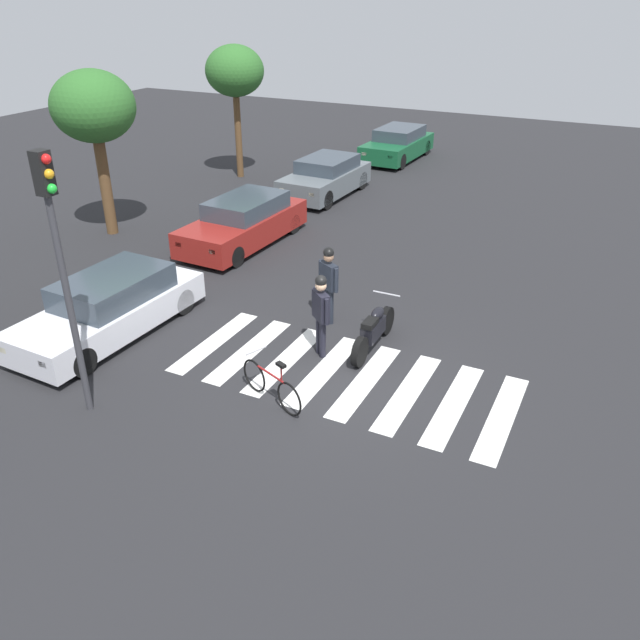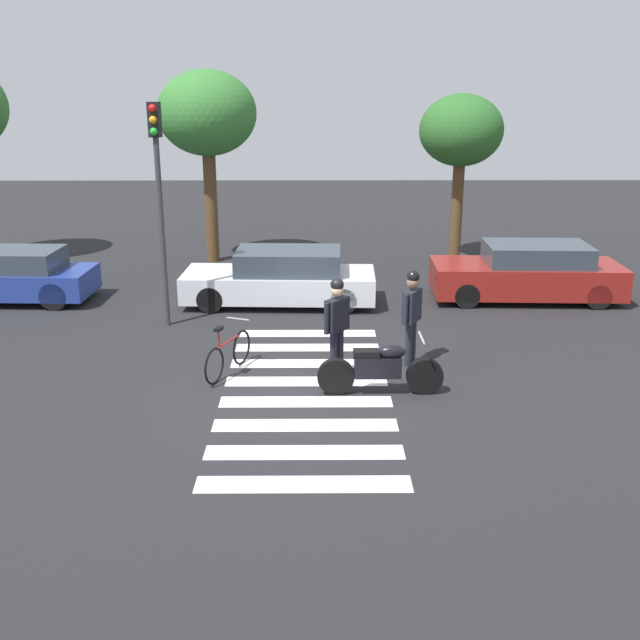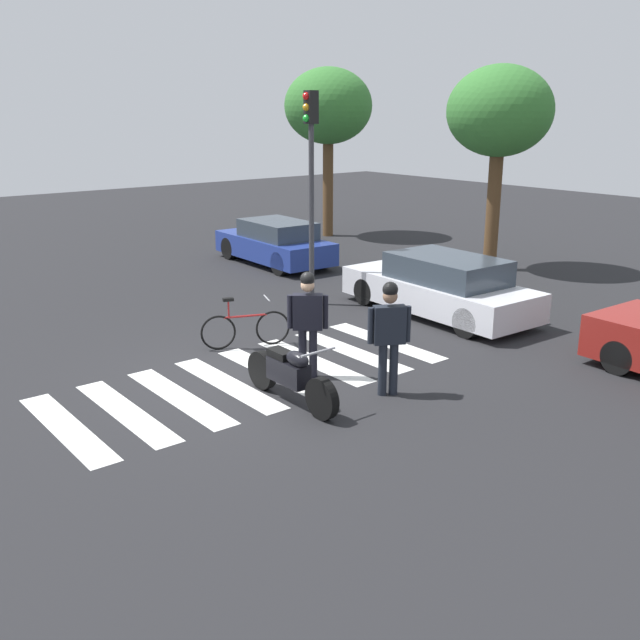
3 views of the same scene
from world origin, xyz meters
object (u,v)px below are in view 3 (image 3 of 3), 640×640
at_px(car_blue_hatchback, 275,243).
at_px(officer_on_foot, 308,317).
at_px(leaning_bicycle, 245,328).
at_px(officer_by_motorcycle, 389,330).
at_px(traffic_light_pole, 311,166).
at_px(police_motorcycle, 290,375).
at_px(car_white_van, 441,287).

bearing_deg(car_blue_hatchback, officer_on_foot, -31.90).
distance_m(leaning_bicycle, officer_on_foot, 2.11).
distance_m(officer_by_motorcycle, traffic_light_pole, 6.03).
distance_m(officer_on_foot, officer_by_motorcycle, 1.51).
xyz_separation_m(police_motorcycle, leaning_bicycle, (-2.72, 0.94, -0.08)).
xyz_separation_m(officer_on_foot, officer_by_motorcycle, (1.42, 0.51, 0.01)).
height_order(leaning_bicycle, officer_by_motorcycle, officer_by_motorcycle).
bearing_deg(leaning_bicycle, traffic_light_pole, 120.00).
distance_m(leaning_bicycle, car_white_van, 4.67).
relative_size(officer_on_foot, traffic_light_pole, 0.38).
bearing_deg(car_white_van, car_blue_hatchback, 177.57).
bearing_deg(officer_by_motorcycle, officer_on_foot, -160.20).
relative_size(officer_on_foot, officer_by_motorcycle, 0.99).
distance_m(leaning_bicycle, officer_by_motorcycle, 3.52).
height_order(officer_by_motorcycle, traffic_light_pole, traffic_light_pole).
bearing_deg(traffic_light_pole, car_blue_hatchback, 155.08).
xyz_separation_m(officer_on_foot, car_blue_hatchback, (-7.90, 4.92, -0.44)).
bearing_deg(officer_on_foot, leaning_bicycle, 178.85).
bearing_deg(traffic_light_pole, leaning_bicycle, -60.00).
bearing_deg(officer_on_foot, officer_by_motorcycle, 19.80).
distance_m(police_motorcycle, car_blue_hatchback, 10.40).
xyz_separation_m(leaning_bicycle, car_blue_hatchback, (-5.90, 4.88, 0.25)).
height_order(leaning_bicycle, traffic_light_pole, traffic_light_pole).
distance_m(car_blue_hatchback, car_white_van, 6.70).
bearing_deg(traffic_light_pole, car_white_van, 34.06).
bearing_deg(police_motorcycle, officer_on_foot, 128.46).
bearing_deg(car_white_van, police_motorcycle, -70.87).
distance_m(car_blue_hatchback, traffic_light_pole, 5.30).
bearing_deg(police_motorcycle, officer_by_motorcycle, 63.74).
height_order(officer_on_foot, car_blue_hatchback, officer_on_foot).
distance_m(leaning_bicycle, car_blue_hatchback, 7.66).
bearing_deg(officer_on_foot, car_blue_hatchback, 148.10).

